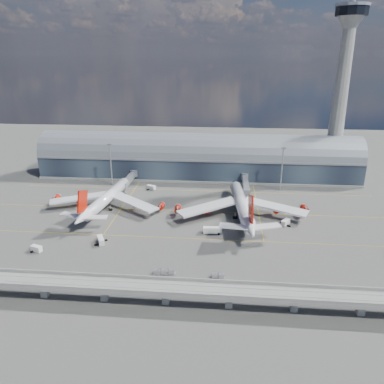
# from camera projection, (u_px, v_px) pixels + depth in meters

# --- Properties ---
(ground) EXTENTS (500.00, 500.00, 0.00)m
(ground) POSITION_uv_depth(u_px,v_px,m) (185.00, 228.00, 170.84)
(ground) COLOR #474744
(ground) RESTS_ON ground
(taxi_lines) EXTENTS (200.00, 80.12, 0.01)m
(taxi_lines) POSITION_uv_depth(u_px,v_px,m) (189.00, 209.00, 191.47)
(taxi_lines) COLOR gold
(taxi_lines) RESTS_ON ground
(terminal) EXTENTS (200.00, 30.00, 28.00)m
(terminal) POSITION_uv_depth(u_px,v_px,m) (198.00, 159.00, 239.70)
(terminal) COLOR #202836
(terminal) RESTS_ON ground
(control_tower) EXTENTS (19.00, 19.00, 103.00)m
(control_tower) POSITION_uv_depth(u_px,v_px,m) (341.00, 95.00, 223.17)
(control_tower) COLOR gray
(control_tower) RESTS_ON ground
(guideway) EXTENTS (220.00, 8.50, 7.20)m
(guideway) POSITION_uv_depth(u_px,v_px,m) (166.00, 289.00, 117.64)
(guideway) COLOR gray
(guideway) RESTS_ON ground
(floodlight_mast_left) EXTENTS (3.00, 0.70, 25.70)m
(floodlight_mast_left) POSITION_uv_depth(u_px,v_px,m) (111.00, 164.00, 221.68)
(floodlight_mast_left) COLOR gray
(floodlight_mast_left) RESTS_ON ground
(floodlight_mast_right) EXTENTS (3.00, 0.70, 25.70)m
(floodlight_mast_right) POSITION_uv_depth(u_px,v_px,m) (282.00, 168.00, 213.21)
(floodlight_mast_right) COLOR gray
(floodlight_mast_right) RESTS_ON ground
(airliner_left) EXTENTS (60.57, 63.69, 19.40)m
(airliner_left) POSITION_uv_depth(u_px,v_px,m) (106.00, 199.00, 189.89)
(airliner_left) COLOR white
(airliner_left) RESTS_ON ground
(airliner_right) EXTENTS (65.64, 68.63, 21.76)m
(airliner_right) POSITION_uv_depth(u_px,v_px,m) (242.00, 206.00, 180.86)
(airliner_right) COLOR white
(airliner_right) RESTS_ON ground
(jet_bridge_left) EXTENTS (4.40, 28.00, 7.25)m
(jet_bridge_left) POSITION_uv_depth(u_px,v_px,m) (130.00, 179.00, 221.91)
(jet_bridge_left) COLOR gray
(jet_bridge_left) RESTS_ON ground
(jet_bridge_right) EXTENTS (4.40, 32.00, 7.25)m
(jet_bridge_right) POSITION_uv_depth(u_px,v_px,m) (245.00, 183.00, 214.32)
(jet_bridge_right) COLOR gray
(jet_bridge_right) RESTS_ON ground
(service_truck_0) EXTENTS (4.93, 6.90, 2.75)m
(service_truck_0) POSITION_uv_depth(u_px,v_px,m) (101.00, 240.00, 156.62)
(service_truck_0) COLOR silver
(service_truck_0) RESTS_ON ground
(service_truck_1) EXTENTS (4.92, 3.35, 2.61)m
(service_truck_1) POSITION_uv_depth(u_px,v_px,m) (36.00, 249.00, 150.09)
(service_truck_1) COLOR silver
(service_truck_1) RESTS_ON ground
(service_truck_2) EXTENTS (8.47, 3.11, 3.01)m
(service_truck_2) POSITION_uv_depth(u_px,v_px,m) (213.00, 230.00, 165.31)
(service_truck_2) COLOR silver
(service_truck_2) RESTS_ON ground
(service_truck_3) EXTENTS (4.87, 5.85, 2.70)m
(service_truck_3) POSITION_uv_depth(u_px,v_px,m) (286.00, 222.00, 173.38)
(service_truck_3) COLOR silver
(service_truck_3) RESTS_ON ground
(service_truck_4) EXTENTS (2.58, 4.82, 2.73)m
(service_truck_4) POSITION_uv_depth(u_px,v_px,m) (248.00, 212.00, 184.67)
(service_truck_4) COLOR silver
(service_truck_4) RESTS_ON ground
(service_truck_5) EXTENTS (5.81, 4.52, 2.65)m
(service_truck_5) POSITION_uv_depth(u_px,v_px,m) (151.00, 187.00, 218.64)
(service_truck_5) COLOR silver
(service_truck_5) RESTS_ON ground
(cargo_train_0) EXTENTS (4.79, 1.65, 1.62)m
(cargo_train_0) POSITION_uv_depth(u_px,v_px,m) (218.00, 276.00, 132.58)
(cargo_train_0) COLOR gray
(cargo_train_0) RESTS_ON ground
(cargo_train_1) EXTENTS (7.91, 2.67, 1.74)m
(cargo_train_1) POSITION_uv_depth(u_px,v_px,m) (164.00, 272.00, 134.84)
(cargo_train_1) COLOR gray
(cargo_train_1) RESTS_ON ground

